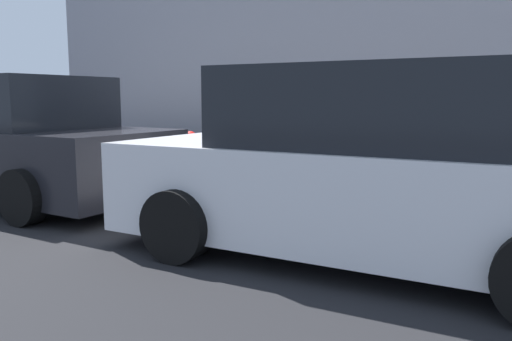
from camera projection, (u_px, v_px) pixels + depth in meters
The scene contains 12 objects.
ground_plane at pixel (203, 191), 7.92m from camera, with size 40.00×40.00×0.00m, color black.
sidewalk_curb at pixel (283, 168), 10.01m from camera, with size 18.00×5.00×0.14m, color gray.
suitcase_red_0 at pixel (416, 176), 6.62m from camera, with size 0.42×0.21×0.81m.
suitcase_silver_1 at pixel (376, 164), 7.00m from camera, with size 0.51×0.24×1.06m.
suitcase_olive_2 at pixel (333, 163), 7.26m from camera, with size 0.47×0.25×1.04m.
suitcase_navy_3 at pixel (300, 162), 7.62m from camera, with size 0.42×0.25×0.73m.
suitcase_maroon_4 at pixel (268, 156), 7.94m from camera, with size 0.50×0.24×0.81m.
suitcase_black_5 at pixel (235, 157), 8.24m from camera, with size 0.48×0.24×0.95m.
fire_hydrant at pixel (191, 152), 8.63m from camera, with size 0.39×0.21×0.72m.
bollard_post at pixel (157, 153), 8.83m from camera, with size 0.15×0.15×0.66m, color brown.
parked_car_white_0 at pixel (367, 171), 4.51m from camera, with size 4.60×2.22×1.67m.
parked_car_charcoal_1 at pixel (15, 143), 7.20m from camera, with size 4.72×2.12×1.69m.
Camera 1 is at (-4.83, 6.18, 1.42)m, focal length 36.33 mm.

